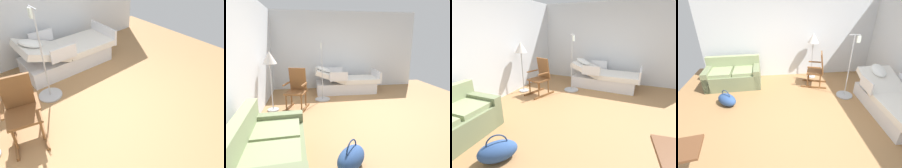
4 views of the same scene
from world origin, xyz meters
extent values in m
plane|color=#9E7247|center=(0.00, 0.00, 0.00)|extent=(6.88, 6.88, 0.00)
cube|color=silver|center=(2.05, 0.10, 0.17)|extent=(0.92, 1.95, 0.35)
cube|color=white|center=(2.03, -0.37, 0.42)|extent=(0.94, 1.18, 0.14)
cube|color=white|center=(2.06, 0.65, 0.58)|extent=(0.94, 0.96, 0.46)
ellipsoid|color=white|center=(2.06, 0.83, 0.79)|extent=(0.35, 0.51, 0.30)
cube|color=silver|center=(1.55, 0.42, 0.63)|extent=(0.05, 0.56, 0.28)
cube|color=silver|center=(2.56, 0.40, 0.63)|extent=(0.05, 0.56, 0.28)
cube|color=silver|center=(2.02, -0.97, 0.53)|extent=(0.95, 0.07, 0.36)
cylinder|color=black|center=(1.71, 0.91, 0.05)|extent=(0.10, 0.10, 0.10)
cylinder|color=black|center=(2.43, 0.89, 0.05)|extent=(0.10, 0.10, 0.10)
cylinder|color=black|center=(1.66, -0.68, 0.05)|extent=(0.10, 0.10, 0.10)
cylinder|color=black|center=(2.39, -0.70, 0.05)|extent=(0.10, 0.10, 0.10)
cube|color=brown|center=(0.68, 1.89, 0.03)|extent=(0.74, 0.26, 0.05)
cube|color=brown|center=(0.55, 1.48, 0.03)|extent=(0.74, 0.26, 0.05)
cylinder|color=brown|center=(0.39, 1.56, 0.25)|extent=(0.04, 0.04, 0.40)
cylinder|color=brown|center=(0.50, 1.92, 0.25)|extent=(0.04, 0.04, 0.40)
cylinder|color=brown|center=(0.74, 1.45, 0.25)|extent=(0.04, 0.04, 0.40)
cylinder|color=brown|center=(0.85, 1.82, 0.25)|extent=(0.04, 0.04, 0.40)
cube|color=brown|center=(0.62, 1.69, 0.45)|extent=(0.58, 0.59, 0.04)
cube|color=brown|center=(0.81, 1.63, 0.75)|extent=(0.24, 0.45, 0.60)
cube|color=brown|center=(0.53, 1.47, 0.67)|extent=(0.38, 0.15, 0.03)
cube|color=brown|center=(0.66, 1.91, 0.67)|extent=(0.38, 0.15, 0.03)
cylinder|color=#B2B5BA|center=(1.31, 0.95, 0.01)|extent=(0.44, 0.44, 0.03)
cylinder|color=#B2B5BA|center=(1.31, 0.95, 0.85)|extent=(0.02, 0.02, 1.65)
cube|color=#B2B5BA|center=(1.31, 0.95, 1.68)|extent=(0.28, 0.02, 0.02)
cube|color=white|center=(1.43, 0.95, 1.57)|extent=(0.09, 0.04, 0.16)
camera|label=1|loc=(-1.91, 2.24, 2.68)|focal=35.13mm
camera|label=2|loc=(-4.15, 1.46, 1.77)|focal=30.89mm
camera|label=3|loc=(-3.30, -0.83, 1.85)|focal=26.96mm
camera|label=4|loc=(-0.65, -2.84, 2.51)|focal=26.71mm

